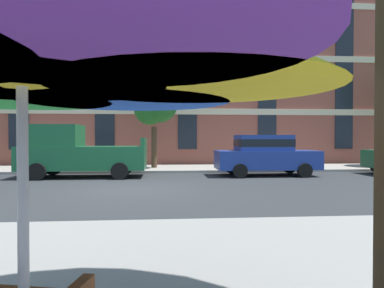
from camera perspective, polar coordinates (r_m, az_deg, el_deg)
name	(u,v)px	position (r m, az deg, el deg)	size (l,w,h in m)	color
ground_plane	(132,190)	(11.10, -10.03, -7.56)	(120.00, 120.00, 0.00)	#2D3033
sidewalk_far	(144,169)	(17.83, -7.95, -4.11)	(56.00, 3.60, 0.12)	#9E998E
apartment_building	(151,53)	(26.70, -6.92, 14.77)	(38.00, 12.08, 16.00)	#934C3D
pickup_green	(79,153)	(15.08, -18.39, -1.41)	(5.10, 2.12, 2.20)	#195933
sedan_blue	(265,154)	(15.29, 12.11, -1.63)	(4.40, 1.98, 1.78)	navy
street_tree_middle	(155,107)	(17.58, -6.12, 6.16)	(2.22, 1.86, 4.28)	#4C3823
patio_umbrella	(22,42)	(2.14, -26.55, 15.01)	(3.51, 3.26, 2.49)	silver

